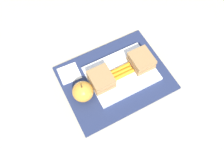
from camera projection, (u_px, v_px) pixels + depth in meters
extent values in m
plane|color=#B7AD99|center=(115.00, 79.00, 0.86)|extent=(2.40, 2.40, 0.00)
cube|color=navy|center=(115.00, 78.00, 0.85)|extent=(0.36, 0.28, 0.01)
cube|color=white|center=(121.00, 74.00, 0.85)|extent=(0.23, 0.17, 0.01)
cube|color=#9E7A4C|center=(141.00, 62.00, 0.85)|extent=(0.07, 0.08, 0.02)
cube|color=pink|center=(141.00, 60.00, 0.84)|extent=(0.07, 0.07, 0.01)
cube|color=#9E7A4C|center=(142.00, 58.00, 0.83)|extent=(0.07, 0.08, 0.02)
cube|color=#9E7A4C|center=(101.00, 81.00, 0.82)|extent=(0.07, 0.08, 0.02)
cube|color=pink|center=(101.00, 79.00, 0.81)|extent=(0.07, 0.07, 0.01)
cube|color=#9E7A4C|center=(101.00, 77.00, 0.80)|extent=(0.07, 0.08, 0.02)
cylinder|color=orange|center=(120.00, 68.00, 0.85)|extent=(0.08, 0.01, 0.02)
cylinder|color=orange|center=(122.00, 72.00, 0.84)|extent=(0.08, 0.01, 0.02)
cylinder|color=orange|center=(124.00, 75.00, 0.83)|extent=(0.08, 0.01, 0.01)
sphere|color=gold|center=(83.00, 92.00, 0.79)|extent=(0.07, 0.07, 0.07)
cylinder|color=brown|center=(82.00, 86.00, 0.75)|extent=(0.01, 0.01, 0.01)
cube|color=white|center=(69.00, 73.00, 0.86)|extent=(0.07, 0.07, 0.00)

